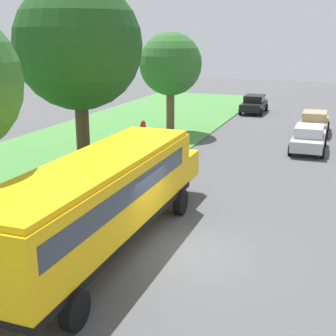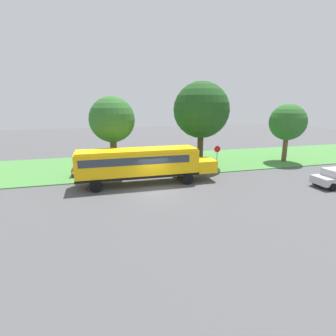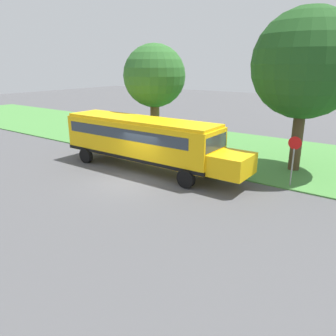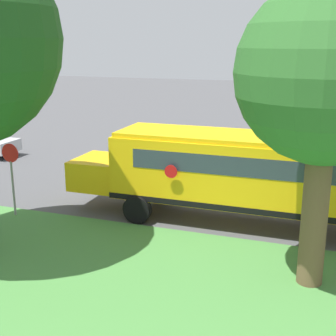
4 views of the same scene
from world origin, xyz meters
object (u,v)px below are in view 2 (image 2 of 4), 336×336
object	(u,v)px
oak_tree_far_end	(288,123)
oak_tree_roadside_mid	(202,110)
park_bench	(74,172)
school_bus	(141,163)
stop_sign	(217,155)
oak_tree_beside_bus	(111,120)

from	to	relation	value
oak_tree_far_end	oak_tree_roadside_mid	bearing A→B (deg)	-94.01
oak_tree_roadside_mid	park_bench	bearing A→B (deg)	-85.90
oak_tree_far_end	park_bench	size ratio (longest dim) A/B	4.31
school_bus	stop_sign	distance (m)	8.64
oak_tree_beside_bus	stop_sign	size ratio (longest dim) A/B	2.80
school_bus	park_bench	distance (m)	7.36
oak_tree_beside_bus	park_bench	distance (m)	6.27
oak_tree_beside_bus	park_bench	size ratio (longest dim) A/B	4.74
school_bus	oak_tree_roadside_mid	world-z (taller)	oak_tree_roadside_mid
school_bus	stop_sign	size ratio (longest dim) A/B	4.53
stop_sign	park_bench	distance (m)	14.46
park_bench	school_bus	bearing A→B (deg)	55.23
oak_tree_roadside_mid	park_bench	size ratio (longest dim) A/B	5.77
stop_sign	park_bench	bearing A→B (deg)	-97.66
oak_tree_far_end	park_bench	world-z (taller)	oak_tree_far_end
oak_tree_far_end	stop_sign	world-z (taller)	oak_tree_far_end
school_bus	oak_tree_beside_bus	xyz separation A→B (m)	(-3.66, -2.15, 3.53)
school_bus	oak_tree_roadside_mid	bearing A→B (deg)	123.56
park_bench	oak_tree_far_end	bearing A→B (deg)	90.50
school_bus	park_bench	xyz separation A→B (m)	(-4.11, -5.93, -1.45)
oak_tree_roadside_mid	stop_sign	world-z (taller)	oak_tree_roadside_mid
oak_tree_beside_bus	oak_tree_roadside_mid	bearing A→B (deg)	98.29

